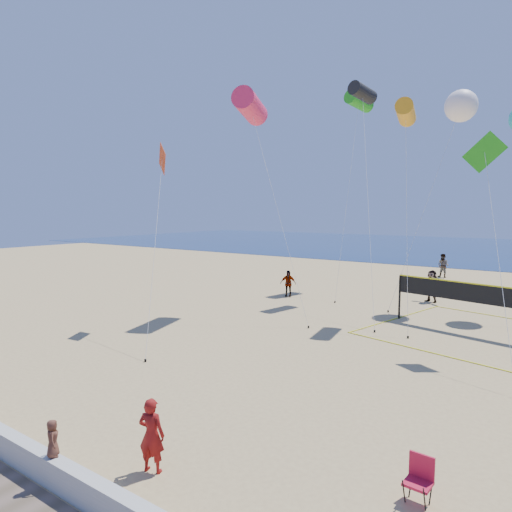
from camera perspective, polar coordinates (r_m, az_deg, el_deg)
The scene contains 15 objects.
ground at distance 11.16m, azimuth -2.69°, elevation -23.48°, with size 120.00×120.00×0.00m, color tan.
woman at distance 10.40m, azimuth -12.92°, elevation -20.99°, with size 0.58×0.38×1.59m, color maroon.
toddler at distance 10.47m, azimuth -24.08°, elevation -20.09°, with size 0.36×0.24×0.75m, color #573022.
far_person_0 at distance 28.74m, azimuth 4.03°, elevation -3.44°, with size 0.97×0.40×1.66m, color gray.
far_person_1 at distance 28.91m, azimuth 21.09°, elevation -3.53°, with size 1.76×0.56×1.90m, color gray.
far_person_3 at distance 39.54m, azimuth 22.35°, elevation -1.13°, with size 0.93×0.73×1.91m, color gray.
camp_chair at distance 9.94m, azimuth 19.77°, elevation -24.51°, with size 0.50×0.61×0.98m.
volleyball_net at distance 22.20m, azimuth 26.70°, elevation -5.02°, with size 10.00×9.89×2.24m.
kite_0 at distance 25.22m, azimuth -0.73°, elevation 18.18°, with size 5.62×3.31×11.64m.
kite_1 at distance 30.10m, azimuth 13.18°, elevation 19.24°, with size 4.67×8.92×13.10m.
kite_2 at distance 24.52m, azimuth 18.21°, elevation 16.66°, with size 2.25×4.89×10.75m.
kite_3 at distance 21.90m, azimuth -11.74°, elevation 10.61°, with size 4.39×4.98×8.58m.
kite_4 at distance 19.54m, azimuth 26.81°, elevation 10.34°, with size 2.74×4.95×8.42m.
kite_6 at distance 29.02m, azimuth 24.26°, elevation 16.72°, with size 3.43×5.40×12.08m.
kite_8 at distance 34.41m, azimuth 12.74°, elevation 18.33°, with size 2.38×8.07×13.64m.
Camera 1 is at (5.98, -7.68, 5.47)m, focal length 32.00 mm.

